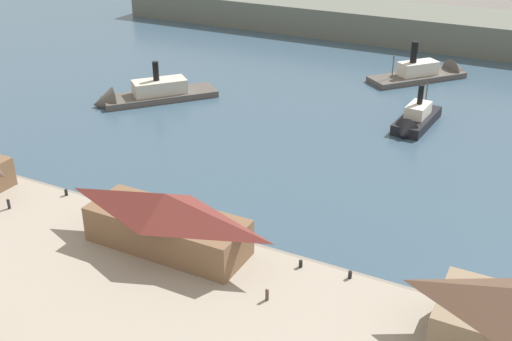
% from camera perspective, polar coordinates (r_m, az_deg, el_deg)
% --- Properties ---
extents(ground_plane, '(320.00, 320.00, 0.00)m').
position_cam_1_polar(ground_plane, '(83.15, -3.47, -4.98)').
color(ground_plane, '#385166').
extents(quay_promenade, '(110.00, 36.00, 1.20)m').
position_cam_1_polar(quay_promenade, '(68.40, -13.14, -12.95)').
color(quay_promenade, '#9E9384').
rests_on(quay_promenade, ground).
extents(seawall_edge, '(110.00, 0.80, 1.00)m').
position_cam_1_polar(seawall_edge, '(80.29, -4.79, -5.85)').
color(seawall_edge, gray).
rests_on(seawall_edge, ground).
extents(ferry_shed_customs_shed, '(20.46, 7.52, 7.40)m').
position_cam_1_polar(ferry_shed_customs_shed, '(74.98, -8.28, -4.59)').
color(ferry_shed_customs_shed, brown).
rests_on(ferry_shed_customs_shed, quay_promenade).
extents(pedestrian_at_waters_edge, '(0.40, 0.40, 1.62)m').
position_cam_1_polar(pedestrian_at_waters_edge, '(90.39, -21.94, -2.87)').
color(pedestrian_at_waters_edge, '#232328').
rests_on(pedestrian_at_waters_edge, quay_promenade).
extents(pedestrian_walking_east, '(0.39, 0.39, 1.57)m').
position_cam_1_polar(pedestrian_walking_east, '(67.35, 1.03, -11.41)').
color(pedestrian_walking_east, '#4C3D33').
rests_on(pedestrian_walking_east, quay_promenade).
extents(mooring_post_center_east, '(0.44, 0.44, 0.90)m').
position_cam_1_polar(mooring_post_center_east, '(71.44, 8.70, -9.53)').
color(mooring_post_center_east, black).
rests_on(mooring_post_center_east, quay_promenade).
extents(mooring_post_east, '(0.44, 0.44, 0.90)m').
position_cam_1_polar(mooring_post_east, '(72.58, 4.16, -8.61)').
color(mooring_post_east, black).
rests_on(mooring_post_east, quay_promenade).
extents(mooring_post_center_west, '(0.44, 0.44, 0.90)m').
position_cam_1_polar(mooring_post_center_west, '(91.36, -17.18, -1.96)').
color(mooring_post_center_west, black).
rests_on(mooring_post_center_west, quay_promenade).
extents(ferry_moored_west, '(6.11, 15.89, 9.06)m').
position_cam_1_polar(ferry_moored_west, '(116.48, 14.46, 4.47)').
color(ferry_moored_west, black).
rests_on(ferry_moored_west, ground).
extents(ferry_outer_harbor, '(21.37, 23.49, 10.48)m').
position_cam_1_polar(ferry_outer_harbor, '(128.44, -10.46, 6.86)').
color(ferry_outer_harbor, '#514C47').
rests_on(ferry_outer_harbor, ground).
extents(ferry_approaching_east, '(20.65, 22.93, 11.28)m').
position_cam_1_polar(ferry_approaching_east, '(146.67, 15.88, 8.72)').
color(ferry_approaching_east, '#514C47').
rests_on(ferry_approaching_east, ground).
extents(far_headland, '(180.00, 24.00, 8.00)m').
position_cam_1_polar(far_headland, '(178.95, 15.18, 12.80)').
color(far_headland, '#60665B').
rests_on(far_headland, ground).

